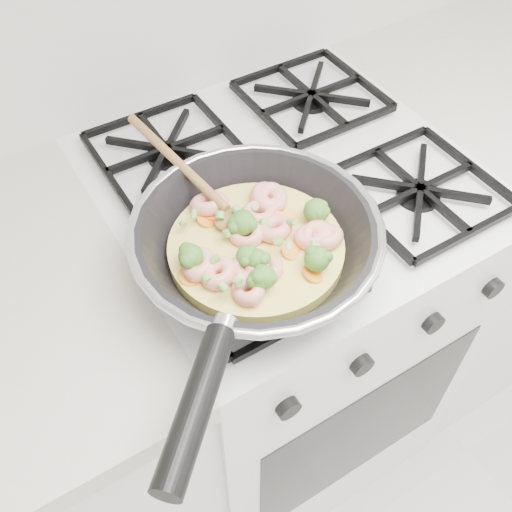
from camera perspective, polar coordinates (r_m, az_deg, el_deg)
stove at (r=1.32m, az=2.40°, el=-6.60°), size 0.60×0.60×0.92m
skillet at (r=0.79m, az=-0.09°, el=1.22°), size 0.44×0.55×0.09m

